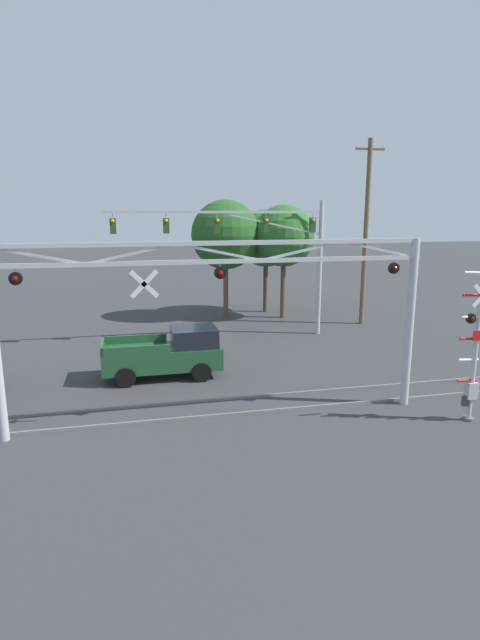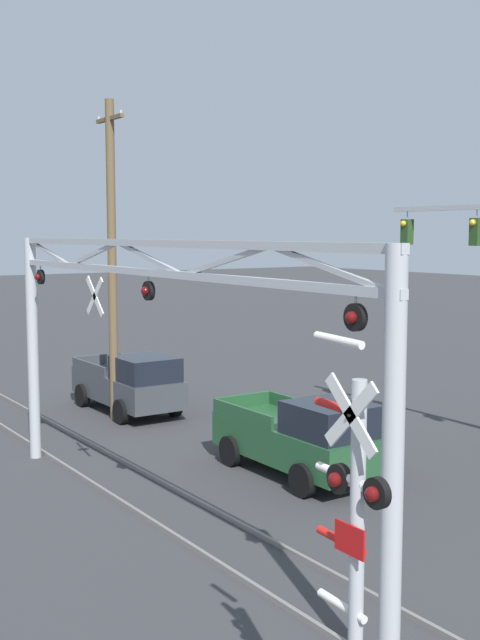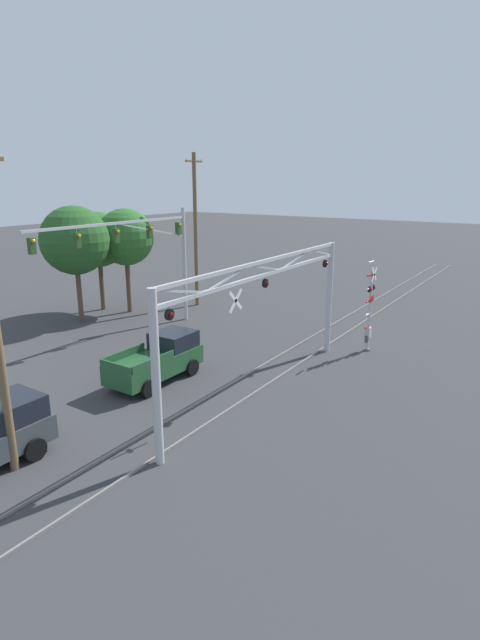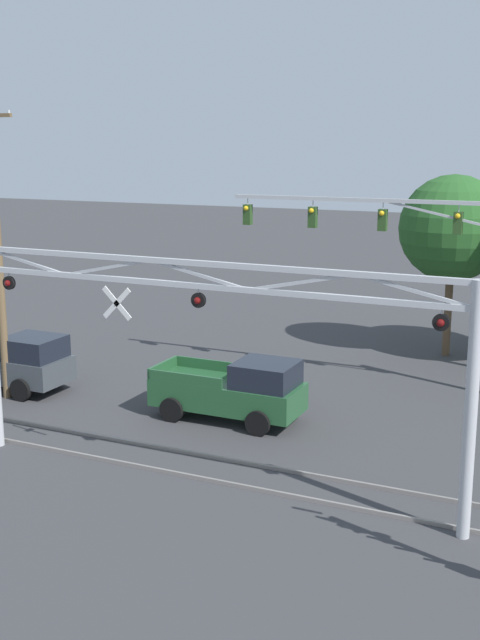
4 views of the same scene
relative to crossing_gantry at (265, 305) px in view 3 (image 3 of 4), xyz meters
name	(u,v)px [view 3 (image 3 of 4)]	position (x,y,z in m)	size (l,w,h in m)	color
rail_track_near	(258,391)	(0.01, 0.28, -3.94)	(80.00, 0.08, 0.10)	gray
rail_track_far	(232,384)	(0.01, 1.72, -3.94)	(80.00, 0.08, 0.10)	gray
crossing_gantry	(265,305)	(0.00, 0.00, 0.00)	(13.73, 0.31, 5.92)	#B7BABF
crossing_signal_mast	(369,312)	(8.01, -1.81, -1.81)	(1.13, 0.35, 5.00)	#B7BABF
traffic_signal_span	(149,246)	(4.30, 10.57, 1.25)	(11.58, 0.39, 7.36)	#B7BABF
pickup_truck_lead	(159,359)	(-1.31, 4.91, -2.98)	(4.86, 2.17, 2.06)	#23512D
utility_pole_right	(196,229)	(11.10, 12.42, 1.61)	(1.80, 0.28, 10.89)	brown
background_tree_beyond_span	(126,237)	(6.89, 15.19, 1.26)	(3.88, 3.88, 7.21)	brown
background_tree_far_left_verge	(98,240)	(6.31, 17.28, 1.02)	(3.83, 3.83, 6.95)	brown
background_tree_far_right_verge	(75,241)	(3.29, 15.99, 1.34)	(4.36, 4.36, 7.52)	brown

